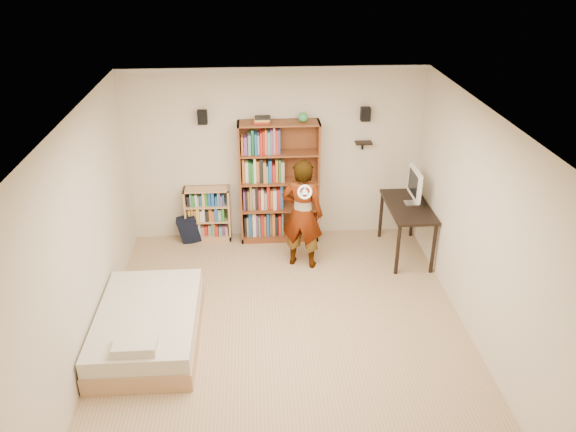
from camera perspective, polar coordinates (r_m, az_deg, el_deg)
name	(u,v)px	position (r m, az deg, el deg)	size (l,w,h in m)	color
ground	(285,328)	(7.12, -0.33, -11.30)	(4.50, 5.00, 0.01)	tan
room_shell	(284,200)	(6.19, -0.37, 1.64)	(4.52, 5.02, 2.71)	beige
crown_molding	(284,120)	(5.86, -0.39, 9.71)	(4.50, 5.00, 0.06)	silver
speaker_left	(202,117)	(8.37, -8.69, 9.89)	(0.14, 0.12, 0.20)	black
speaker_right	(366,114)	(8.51, 7.88, 10.22)	(0.14, 0.12, 0.20)	black
wall_shelf	(364,143)	(8.66, 7.68, 7.39)	(0.25, 0.16, 0.03)	black
tall_bookshelf	(279,183)	(8.64, -0.90, 3.39)	(1.22, 0.35, 1.92)	brown
low_bookshelf	(208,214)	(8.92, -8.15, 0.20)	(0.71, 0.26, 0.88)	tan
computer_desk	(406,230)	(8.62, 11.88, -1.37)	(0.60, 1.20, 0.82)	black
imac	(413,187)	(8.38, 12.58, 2.91)	(0.11, 0.54, 0.54)	white
daybed	(148,322)	(6.98, -14.06, -10.38)	(1.18, 1.82, 0.54)	beige
person	(302,214)	(7.97, 1.46, 0.19)	(0.60, 0.39, 1.65)	black
wii_wheel	(305,192)	(7.48, 1.72, 2.44)	(0.20, 0.20, 0.04)	white
navy_bag	(189,229)	(8.99, -10.04, -1.27)	(0.34, 0.22, 0.45)	black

